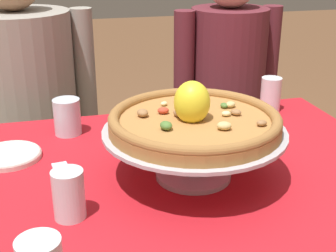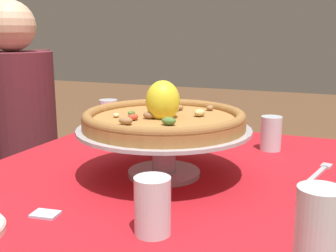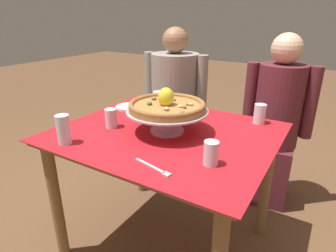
{
  "view_description": "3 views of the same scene",
  "coord_description": "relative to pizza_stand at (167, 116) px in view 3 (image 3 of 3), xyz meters",
  "views": [
    {
      "loc": [
        -0.28,
        -0.9,
        1.24
      ],
      "look_at": [
        -0.04,
        0.04,
        0.84
      ],
      "focal_mm": 49.49,
      "sensor_mm": 36.0,
      "label": 1
    },
    {
      "loc": [
        -0.88,
        -0.38,
        1.07
      ],
      "look_at": [
        0.06,
        0.01,
        0.84
      ],
      "focal_mm": 45.05,
      "sensor_mm": 36.0,
      "label": 2
    },
    {
      "loc": [
        0.7,
        -1.14,
        1.29
      ],
      "look_at": [
        0.02,
        -0.01,
        0.77
      ],
      "focal_mm": 30.21,
      "sensor_mm": 36.0,
      "label": 3
    }
  ],
  "objects": [
    {
      "name": "water_glass_back_right",
      "position": [
        0.37,
        0.37,
        -0.04
      ],
      "size": [
        0.06,
        0.06,
        0.11
      ],
      "color": "white",
      "rests_on": "dining_table"
    },
    {
      "name": "ground_plane",
      "position": [
        -0.01,
        0.0,
        -0.82
      ],
      "size": [
        14.0,
        14.0,
        0.0
      ],
      "primitive_type": "plane",
      "color": "brown"
    },
    {
      "name": "dining_table",
      "position": [
        -0.01,
        0.0,
        -0.2
      ],
      "size": [
        1.08,
        0.92,
        0.73
      ],
      "color": "olive",
      "rests_on": "ground"
    },
    {
      "name": "dinner_fork",
      "position": [
        0.15,
        -0.34,
        -0.08
      ],
      "size": [
        0.19,
        0.06,
        0.01
      ],
      "color": "#B7B7C1",
      "rests_on": "dining_table"
    },
    {
      "name": "sugar_packet",
      "position": [
        -0.3,
        0.12,
        -0.08
      ],
      "size": [
        0.04,
        0.05,
        0.0
      ],
      "primitive_type": "cube",
      "rotation": [
        0.0,
        0.0,
        1.71
      ],
      "color": "silver",
      "rests_on": "dining_table"
    },
    {
      "name": "water_glass_side_left",
      "position": [
        -0.28,
        -0.1,
        -0.04
      ],
      "size": [
        0.06,
        0.06,
        0.1
      ],
      "color": "silver",
      "rests_on": "dining_table"
    },
    {
      "name": "diner_left",
      "position": [
        -0.4,
        0.78,
        -0.22
      ],
      "size": [
        0.53,
        0.41,
        1.21
      ],
      "color": "navy",
      "rests_on": "ground"
    },
    {
      "name": "water_glass_front_left",
      "position": [
        -0.33,
        -0.36,
        -0.03
      ],
      "size": [
        0.06,
        0.06,
        0.14
      ],
      "color": "silver",
      "rests_on": "dining_table"
    },
    {
      "name": "diner_right",
      "position": [
        0.39,
        0.8,
        -0.26
      ],
      "size": [
        0.46,
        0.35,
        1.19
      ],
      "color": "maroon",
      "rests_on": "ground"
    },
    {
      "name": "water_glass_front_right",
      "position": [
        0.33,
        -0.2,
        -0.04
      ],
      "size": [
        0.06,
        0.06,
        0.1
      ],
      "color": "silver",
      "rests_on": "dining_table"
    },
    {
      "name": "water_glass_back_left",
      "position": [
        -0.27,
        0.33,
        -0.04
      ],
      "size": [
        0.08,
        0.08,
        0.1
      ],
      "color": "silver",
      "rests_on": "dining_table"
    },
    {
      "name": "pizza",
      "position": [
        -0.0,
        0.0,
        0.06
      ],
      "size": [
        0.38,
        0.38,
        0.11
      ],
      "color": "#AD753D",
      "rests_on": "pizza_stand"
    },
    {
      "name": "side_plate",
      "position": [
        -0.42,
        0.21,
        -0.08
      ],
      "size": [
        0.16,
        0.16,
        0.02
      ],
      "color": "silver",
      "rests_on": "dining_table"
    },
    {
      "name": "pizza_stand",
      "position": [
        0.0,
        0.0,
        0.0
      ],
      "size": [
        0.41,
        0.41,
        0.12
      ],
      "color": "#B7B7C1",
      "rests_on": "dining_table"
    }
  ]
}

